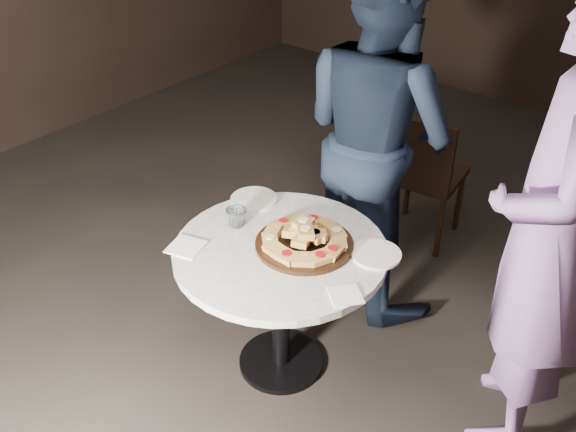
{
  "coord_description": "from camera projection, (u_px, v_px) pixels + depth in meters",
  "views": [
    {
      "loc": [
        1.33,
        -1.74,
        2.21
      ],
      "look_at": [
        -0.04,
        -0.05,
        0.79
      ],
      "focal_mm": 40.0,
      "sensor_mm": 36.0,
      "label": 1
    }
  ],
  "objects": [
    {
      "name": "plate_left",
      "position": [
        254.0,
        199.0,
        2.93
      ],
      "size": [
        0.24,
        0.24,
        0.01
      ],
      "primitive_type": "cylinder",
      "rotation": [
        0.0,
        0.0,
        0.13
      ],
      "color": "white",
      "rests_on": "table"
    },
    {
      "name": "napkin_near",
      "position": [
        186.0,
        247.0,
        2.62
      ],
      "size": [
        0.17,
        0.17,
        0.01
      ],
      "primitive_type": "cube",
      "rotation": [
        0.0,
        0.0,
        0.28
      ],
      "color": "white",
      "rests_on": "table"
    },
    {
      "name": "floor",
      "position": [
        301.0,
        354.0,
        3.04
      ],
      "size": [
        7.0,
        7.0,
        0.0
      ],
      "primitive_type": "plane",
      "color": "black",
      "rests_on": "ground"
    },
    {
      "name": "napkin_far",
      "position": [
        346.0,
        295.0,
        2.37
      ],
      "size": [
        0.16,
        0.16,
        0.01
      ],
      "primitive_type": "cube",
      "rotation": [
        0.0,
        0.0,
        -0.68
      ],
      "color": "white",
      "rests_on": "table"
    },
    {
      "name": "diner_navy",
      "position": [
        379.0,
        135.0,
        3.02
      ],
      "size": [
        1.02,
        0.9,
        1.75
      ],
      "primitive_type": "imported",
      "rotation": [
        0.0,
        0.0,
        2.82
      ],
      "color": "black",
      "rests_on": "ground"
    },
    {
      "name": "table",
      "position": [
        281.0,
        272.0,
        2.69
      ],
      "size": [
        1.02,
        1.02,
        0.66
      ],
      "rotation": [
        0.0,
        0.0,
        -0.16
      ],
      "color": "black",
      "rests_on": "ground"
    },
    {
      "name": "plate_right",
      "position": [
        376.0,
        254.0,
        2.58
      ],
      "size": [
        0.22,
        0.22,
        0.01
      ],
      "primitive_type": "cylinder",
      "rotation": [
        0.0,
        0.0,
        0.1
      ],
      "color": "white",
      "rests_on": "table"
    },
    {
      "name": "diner_teal",
      "position": [
        552.0,
        235.0,
        2.2
      ],
      "size": [
        0.64,
        0.8,
        1.9
      ],
      "primitive_type": "imported",
      "rotation": [
        0.0,
        0.0,
        -1.27
      ],
      "color": "#866BAD",
      "rests_on": "ground"
    },
    {
      "name": "serving_board",
      "position": [
        304.0,
        244.0,
        2.63
      ],
      "size": [
        0.44,
        0.44,
        0.02
      ],
      "primitive_type": "cylinder",
      "rotation": [
        0.0,
        0.0,
        0.08
      ],
      "color": "black",
      "rests_on": "table"
    },
    {
      "name": "chair_far",
      "position": [
        423.0,
        171.0,
        3.56
      ],
      "size": [
        0.43,
        0.44,
        0.81
      ],
      "rotation": [
        0.0,
        0.0,
        3.27
      ],
      "color": "black",
      "rests_on": "ground"
    },
    {
      "name": "focaccia_pile",
      "position": [
        305.0,
        237.0,
        2.61
      ],
      "size": [
        0.36,
        0.36,
        0.1
      ],
      "rotation": [
        0.0,
        0.0,
        0.02
      ],
      "color": "#B58746",
      "rests_on": "serving_board"
    },
    {
      "name": "water_glass",
      "position": [
        236.0,
        218.0,
        2.74
      ],
      "size": [
        0.09,
        0.09,
        0.08
      ],
      "primitive_type": "imported",
      "rotation": [
        0.0,
        0.0,
        0.07
      ],
      "color": "silver",
      "rests_on": "table"
    }
  ]
}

